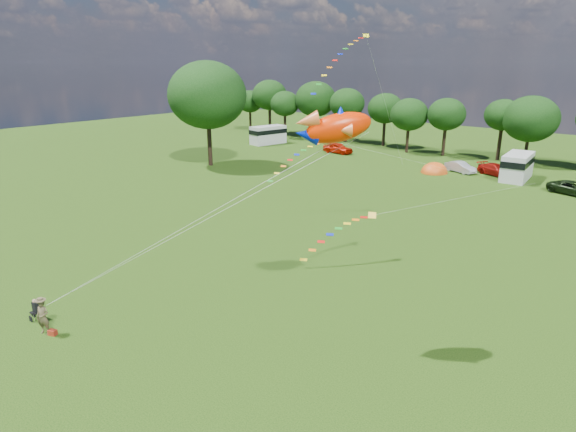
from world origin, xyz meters
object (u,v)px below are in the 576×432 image
Objects in this scene: campervan_c at (517,166)px; fish_kite at (332,128)px; car_c at (496,170)px; campervan_a at (268,134)px; car_a at (338,148)px; big_tree at (207,95)px; car_b at (460,167)px; camp_chair at (36,307)px; tent_orange at (434,172)px; kite_flyer at (43,317)px; car_d at (573,188)px.

campervan_c is 2.01× the size of fish_kite.
car_c is 2.64m from campervan_c.
car_a is at bearing -78.02° from campervan_a.
big_tree is 20.21m from campervan_a.
fish_kite is at bearing -147.29° from car_b.
camp_chair is at bearing 163.73° from campervan_c.
big_tree is at bearing -149.33° from tent_orange.
car_c is 43.75m from fish_kite.
campervan_c is at bearing 72.83° from camp_chair.
kite_flyer is at bearing -159.38° from car_a.
big_tree is 3.73× the size of tent_orange.
big_tree is 2.80× the size of car_a.
big_tree is at bearing 142.12° from car_b.
car_d reaches higher than camp_chair.
campervan_a is at bearing 92.60° from kite_flyer.
car_a reaches higher than car_b.
car_d is 1.38× the size of tent_orange.
car_c is at bearing 75.60° from camp_chair.
kite_flyer is (-14.90, -47.09, 0.25)m from car_d.
kite_flyer is (-6.02, -51.03, 0.23)m from car_c.
camp_chair is at bearing -54.61° from big_tree.
car_a is 17.02m from tent_orange.
car_a is 1.51× the size of fish_kite.
car_b is at bearing 89.89° from campervan_c.
car_a is (8.02, 18.05, -8.23)m from big_tree.
kite_flyer is at bearing -18.27° from camp_chair.
fish_kite is (36.19, -24.45, 1.34)m from big_tree.
big_tree is 32.94m from car_b.
campervan_a is 3.50× the size of kite_flyer.
car_d is at bearing -82.36° from car_b.
car_d is 49.39m from kite_flyer.
car_d is at bearing -122.47° from campervan_c.
car_d is 0.78× the size of campervan_c.
camp_chair is (-1.42, -47.37, 0.68)m from tent_orange.
camp_chair is at bearing 167.55° from fish_kite.
tent_orange is (16.66, -3.42, -0.77)m from car_a.
fish_kite reaches higher than car_a.
tent_orange is at bearing -99.33° from car_a.
big_tree is 11.30× the size of camp_chair.
car_c is (31.03, 17.90, -8.33)m from big_tree.
tent_orange is at bearing 61.83° from kite_flyer.
big_tree reaches higher than fish_kite.
kite_flyer is (25.01, -33.13, -8.10)m from big_tree.
car_c is 51.38m from kite_flyer.
car_c is (23.01, -0.15, -0.10)m from car_a.
campervan_a is at bearing 113.39° from car_c.
big_tree is 42.29m from kite_flyer.
car_b is 0.77× the size of car_d.
fish_kite is (9.14, -41.29, 9.70)m from car_b.
car_a is 32.15m from car_d.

